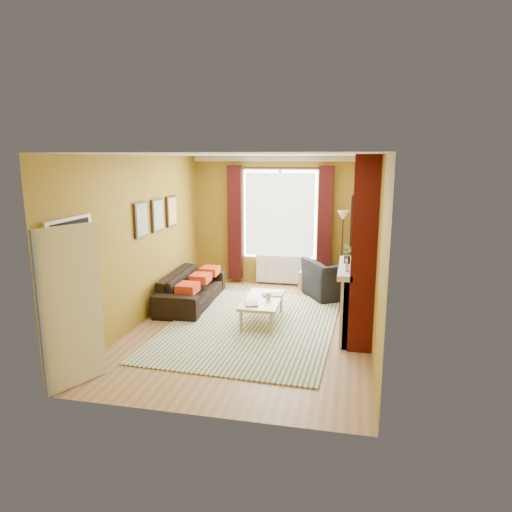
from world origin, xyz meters
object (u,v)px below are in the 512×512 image
(wicker_stool, at_px, (305,280))
(armchair, at_px, (338,278))
(floor_lamp, at_px, (343,228))
(coffee_table, at_px, (262,301))
(sofa, at_px, (192,288))

(wicker_stool, bearing_deg, armchair, -31.93)
(wicker_stool, distance_m, floor_lamp, 1.37)
(floor_lamp, bearing_deg, coffee_table, -120.24)
(coffee_table, distance_m, floor_lamp, 2.66)
(sofa, relative_size, coffee_table, 1.70)
(coffee_table, xyz_separation_m, floor_lamp, (1.25, 2.14, 0.98))
(sofa, height_order, floor_lamp, floor_lamp)
(wicker_stool, bearing_deg, coffee_table, -103.41)
(armchair, height_order, floor_lamp, floor_lamp)
(coffee_table, relative_size, wicker_stool, 3.22)
(sofa, bearing_deg, wicker_stool, -57.08)
(coffee_table, bearing_deg, armchair, 53.83)
(sofa, distance_m, coffee_table, 1.69)
(floor_lamp, bearing_deg, wicker_stool, 180.00)
(coffee_table, xyz_separation_m, wicker_stool, (0.51, 2.14, -0.17))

